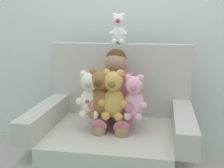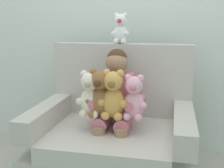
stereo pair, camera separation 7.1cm
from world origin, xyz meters
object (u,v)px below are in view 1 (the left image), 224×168
at_px(plush_cream, 90,95).
at_px(plush_brown, 100,95).
at_px(plush_pink, 134,98).
at_px(plush_white_on_backrest, 119,29).
at_px(armchair, 114,139).
at_px(plush_honey, 113,96).
at_px(seated_child, 115,99).

bearing_deg(plush_cream, plush_brown, 1.69).
distance_m(plush_pink, plush_white_on_backrest, 0.65).
xyz_separation_m(armchair, plush_white_on_backrest, (-0.02, 0.31, 0.83)).
relative_size(armchair, plush_white_on_backrest, 4.63).
xyz_separation_m(plush_brown, plush_pink, (0.24, 0.01, -0.02)).
bearing_deg(plush_cream, plush_honey, -2.03).
xyz_separation_m(armchair, seated_child, (0.00, 0.01, 0.32)).
bearing_deg(plush_white_on_backrest, plush_pink, -68.06).
relative_size(plush_honey, plush_white_on_backrest, 1.41).
relative_size(seated_child, plush_cream, 2.46).
height_order(armchair, plush_white_on_backrest, plush_white_on_backrest).
distance_m(plush_cream, plush_white_on_backrest, 0.64).
height_order(seated_child, plush_pink, seated_child).
relative_size(plush_pink, plush_white_on_backrest, 1.27).
bearing_deg(seated_child, plush_pink, -36.25).
bearing_deg(seated_child, plush_brown, -121.20).
xyz_separation_m(seated_child, plush_brown, (-0.08, -0.13, 0.06)).
bearing_deg(plush_brown, plush_white_on_backrest, 81.81).
xyz_separation_m(plush_cream, plush_honey, (0.17, -0.01, 0.01)).
height_order(plush_honey, plush_pink, plush_honey).
distance_m(plush_honey, plush_pink, 0.14).
bearing_deg(plush_pink, armchair, 148.19).
bearing_deg(plush_brown, seated_child, 57.41).
relative_size(plush_cream, plush_white_on_backrest, 1.34).
bearing_deg(plush_pink, seated_child, 144.50).
height_order(seated_child, plush_honey, seated_child).
xyz_separation_m(plush_honey, plush_white_on_backrest, (-0.03, 0.44, 0.44)).
relative_size(plush_cream, plush_pink, 1.05).
height_order(plush_pink, plush_white_on_backrest, plush_white_on_backrest).
bearing_deg(plush_cream, plush_white_on_backrest, 73.82).
bearing_deg(armchair, plush_cream, -143.07).
bearing_deg(plush_honey, seated_child, 81.86).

